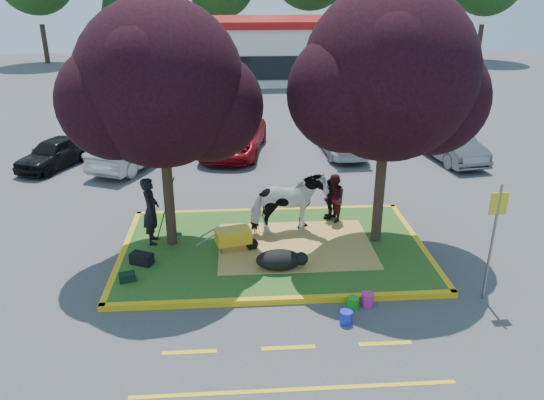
{
  "coord_description": "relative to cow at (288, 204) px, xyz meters",
  "views": [
    {
      "loc": [
        -0.94,
        -12.96,
        6.89
      ],
      "look_at": [
        -0.01,
        0.5,
        1.32
      ],
      "focal_mm": 35.0,
      "sensor_mm": 36.0,
      "label": 1
    }
  ],
  "objects": [
    {
      "name": "ground",
      "position": [
        -0.47,
        -0.81,
        -1.05
      ],
      "size": [
        90.0,
        90.0,
        0.0
      ],
      "primitive_type": "plane",
      "color": "#424244",
      "rests_on": "ground"
    },
    {
      "name": "curb_far",
      "position": [
        -0.47,
        1.77,
        -0.97
      ],
      "size": [
        8.3,
        0.16,
        0.15
      ],
      "primitive_type": "cube",
      "color": "yellow",
      "rests_on": "ground"
    },
    {
      "name": "sign_post",
      "position": [
        4.26,
        -3.51,
        0.76
      ],
      "size": [
        0.4,
        0.06,
        2.87
      ],
      "rotation": [
        0.0,
        0.0,
        0.06
      ],
      "color": "slate",
      "rests_on": "ground"
    },
    {
      "name": "visitor_b",
      "position": [
        1.37,
        0.96,
        -0.25
      ],
      "size": [
        0.55,
        0.82,
        1.29
      ],
      "primitive_type": "imported",
      "rotation": [
        0.0,
        0.0,
        -1.91
      ],
      "color": "black",
      "rests_on": "median_island"
    },
    {
      "name": "curb_near",
      "position": [
        -0.47,
        -3.39,
        -0.97
      ],
      "size": [
        8.3,
        0.16,
        0.15
      ],
      "primitive_type": "cube",
      "color": "yellow",
      "rests_on": "ground"
    },
    {
      "name": "cow",
      "position": [
        0.0,
        0.0,
        0.0
      ],
      "size": [
        2.29,
        1.42,
        1.79
      ],
      "primitive_type": "imported",
      "rotation": [
        0.0,
        0.0,
        1.8
      ],
      "color": "white",
      "rests_on": "median_island"
    },
    {
      "name": "car_grey",
      "position": [
        7.4,
        6.83,
        -0.36
      ],
      "size": [
        2.03,
        4.32,
        1.37
      ],
      "primitive_type": "imported",
      "rotation": [
        0.0,
        0.0,
        0.14
      ],
      "color": "#55585C",
      "rests_on": "ground"
    },
    {
      "name": "tree_purple_right",
      "position": [
        2.45,
        -0.63,
        3.51
      ],
      "size": [
        5.3,
        4.4,
        6.82
      ],
      "color": "black",
      "rests_on": "median_island"
    },
    {
      "name": "wheelbarrow",
      "position": [
        -1.56,
        -0.99,
        -0.47
      ],
      "size": [
        1.65,
        0.75,
        0.62
      ],
      "rotation": [
        0.0,
        0.0,
        0.24
      ],
      "color": "black",
      "rests_on": "median_island"
    },
    {
      "name": "handler",
      "position": [
        -3.8,
        -0.31,
        0.05
      ],
      "size": [
        0.5,
        0.72,
        1.9
      ],
      "primitive_type": "imported",
      "rotation": [
        0.0,
        0.0,
        1.63
      ],
      "color": "black",
      "rests_on": "median_island"
    },
    {
      "name": "visitor_a",
      "position": [
        1.46,
        0.72,
        -0.16
      ],
      "size": [
        0.68,
        0.81,
        1.48
      ],
      "primitive_type": "imported",
      "rotation": [
        0.0,
        0.0,
        -1.39
      ],
      "color": "#41121C",
      "rests_on": "median_island"
    },
    {
      "name": "curb_right",
      "position": [
        3.61,
        -0.81,
        -0.97
      ],
      "size": [
        0.16,
        5.3,
        0.15
      ],
      "primitive_type": "cube",
      "color": "yellow",
      "rests_on": "ground"
    },
    {
      "name": "straw_bedding",
      "position": [
        0.13,
        -0.81,
        -0.89
      ],
      "size": [
        4.2,
        3.0,
        0.01
      ],
      "primitive_type": "cube",
      "color": "tan",
      "rests_on": "median_island"
    },
    {
      "name": "tree_purple_left",
      "position": [
        -3.25,
        -0.43,
        3.31
      ],
      "size": [
        5.06,
        4.2,
        6.51
      ],
      "color": "black",
      "rests_on": "median_island"
    },
    {
      "name": "median_island",
      "position": [
        -0.47,
        -0.81,
        -0.97
      ],
      "size": [
        8.0,
        5.0,
        0.15
      ],
      "primitive_type": "cube",
      "color": "#24561A",
      "rests_on": "ground"
    },
    {
      "name": "car_white",
      "position": [
        3.13,
        7.99,
        -0.45
      ],
      "size": [
        1.85,
        4.21,
        1.2
      ],
      "primitive_type": "imported",
      "rotation": [
        0.0,
        0.0,
        3.18
      ],
      "color": "silver",
      "rests_on": "ground"
    },
    {
      "name": "gear_bag_dark",
      "position": [
        -3.93,
        -1.55,
        -0.75
      ],
      "size": [
        0.65,
        0.52,
        0.29
      ],
      "primitive_type": "cube",
      "rotation": [
        0.0,
        0.0,
        -0.43
      ],
      "color": "black",
      "rests_on": "median_island"
    },
    {
      "name": "car_silver",
      "position": [
        -5.49,
        6.88,
        -0.31
      ],
      "size": [
        3.21,
        4.71,
        1.47
      ],
      "primitive_type": "imported",
      "rotation": [
        0.0,
        0.0,
        2.73
      ],
      "color": "#9EA2A6",
      "rests_on": "ground"
    },
    {
      "name": "car_black",
      "position": [
        -8.65,
        6.96,
        -0.45
      ],
      "size": [
        2.73,
        3.75,
        1.19
      ],
      "primitive_type": "imported",
      "rotation": [
        0.0,
        0.0,
        -0.43
      ],
      "color": "black",
      "rests_on": "ground"
    },
    {
      "name": "fire_lane_stripe_c",
      "position": [
        1.53,
        -5.01,
        -1.04
      ],
      "size": [
        1.1,
        0.12,
        0.01
      ],
      "primitive_type": "cube",
      "color": "yellow",
      "rests_on": "ground"
    },
    {
      "name": "fire_lane_long",
      "position": [
        -0.47,
        -6.21,
        -1.04
      ],
      "size": [
        6.0,
        0.1,
        0.01
      ],
      "primitive_type": "cube",
      "color": "yellow",
      "rests_on": "ground"
    },
    {
      "name": "car_red",
      "position": [
        -1.54,
        8.39,
        -0.33
      ],
      "size": [
        3.22,
        5.48,
        1.43
      ],
      "primitive_type": "imported",
      "rotation": [
        0.0,
        0.0,
        -0.17
      ],
      "color": "maroon",
      "rests_on": "ground"
    },
    {
      "name": "bucket_pink",
      "position": [
        1.48,
        -3.61,
        -0.89
      ],
      "size": [
        0.34,
        0.34,
        0.31
      ],
      "primitive_type": "cylinder",
      "rotation": [
        0.0,
        0.0,
        0.19
      ],
      "color": "#CE2D8E",
      "rests_on": "ground"
    },
    {
      "name": "retail_building",
      "position": [
        1.53,
        27.17,
        1.2
      ],
      "size": [
        20.4,
        8.4,
        4.4
      ],
      "color": "silver",
      "rests_on": "ground"
    },
    {
      "name": "bucket_green",
      "position": [
        1.12,
        -3.72,
        -0.9
      ],
      "size": [
        0.34,
        0.34,
        0.29
      ],
      "primitive_type": "cylinder",
      "rotation": [
        0.0,
        0.0,
        -0.33
      ],
      "color": "green",
      "rests_on": "ground"
    },
    {
      "name": "bucket_blue",
      "position": [
        0.86,
        -4.25,
        -0.9
      ],
      "size": [
        0.29,
        0.29,
        0.3
      ],
      "primitive_type": "cylinder",
      "rotation": [
        0.0,
        0.0,
        -0.03
      ],
      "color": "#1C26E1",
      "rests_on": "ground"
    },
    {
      "name": "gear_bag_green",
      "position": [
        -4.15,
        -2.39,
        -0.79
      ],
      "size": [
        0.44,
        0.34,
        0.21
      ],
      "primitive_type": "cube",
      "rotation": [
        0.0,
        0.0,
        0.28
      ],
      "color": "black",
      "rests_on": "median_island"
    },
    {
      "name": "fire_lane_stripe_a",
      "position": [
        -2.47,
        -5.01,
        -1.04
      ],
      "size": [
        1.1,
        0.12,
        0.01
      ],
      "primitive_type": "cube",
      "color": "yellow",
      "rests_on": "ground"
    },
    {
      "name": "curb_left",
      "position": [
        -4.55,
        -0.81,
        -0.97
      ],
      "size": [
        0.16,
        5.3,
        0.15
      ],
      "primitive_type": "cube",
      "color": "yellow",
      "rests_on": "ground"
    },
    {
      "name": "fire_lane_stripe_b",
      "position": [
        -0.47,
        -5.01,
        -1.04
      ],
      "size": [
        1.1,
        0.12,
        0.01
      ],
      "primitive_type": "cube",
      "color": "yellow",
      "rests_on": "ground"
    },
    {
      "name": "calf",
      "position": [
        -0.43,
        -2.05,
        -0.64
      ],
      "size": [
        1.17,
        0.66,
        0.5
      ],
      "primitive_type": "ellipsoid",
      "rotation": [
        0.0,
        0.0,
        0.0
      ],
      "color": "black",
      "rests_on": "median_island"
    }
  ]
}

